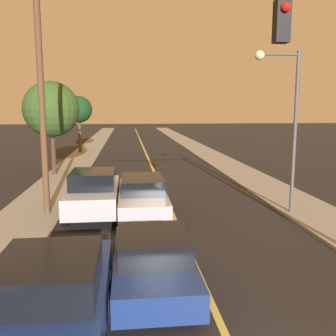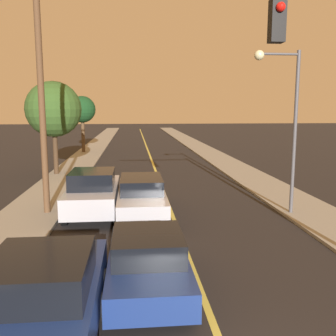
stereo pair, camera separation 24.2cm
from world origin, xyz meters
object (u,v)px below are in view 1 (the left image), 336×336
Objects in this scene: utility_pole_left at (41,92)px; car_outer_lane_front at (51,300)px; car_outer_lane_second at (94,192)px; car_near_lane_second at (142,196)px; tree_left_far at (79,110)px; car_near_lane_front at (153,260)px; streetlamp_right at (285,109)px; tree_left_near at (51,109)px.

car_outer_lane_front is at bearing -77.93° from utility_pole_left.
car_outer_lane_second is at bearing 1.00° from utility_pole_left.
car_near_lane_second is 22.12m from tree_left_far.
car_outer_lane_second is at bearing 90.00° from car_outer_lane_front.
car_near_lane_front is 0.67× the size of streetlamp_right.
car_outer_lane_front is at bearing -134.93° from car_near_lane_front.
streetlamp_right reaches higher than car_near_lane_front.
car_near_lane_front is at bearing -133.85° from streetlamp_right.
car_near_lane_front is 27.97m from tree_left_far.
streetlamp_right is at bearing -4.19° from car_near_lane_second.
utility_pole_left is at bearing 172.04° from car_near_lane_second.
car_outer_lane_front reaches higher than car_near_lane_second.
car_outer_lane_second is at bearing 172.63° from streetlamp_right.
tree_left_near is (-1.39, 8.94, -0.65)m from utility_pole_left.
streetlamp_right is 24.04m from tree_left_far.
streetlamp_right is (5.39, -0.39, 3.34)m from car_near_lane_second.
streetlamp_right is at bearing 46.15° from car_near_lane_front.
streetlamp_right is at bearing -43.29° from tree_left_near.
utility_pole_left reaches higher than car_near_lane_front.
tree_left_near reaches higher than car_near_lane_front.
car_near_lane_second is at bearing 90.00° from car_near_lane_front.
car_near_lane_second is 5.42m from utility_pole_left.
utility_pole_left is 20.86m from tree_left_far.
tree_left_far is (-4.89, 21.33, 3.22)m from car_near_lane_second.
car_near_lane_front is 0.79× the size of tree_left_far.
car_near_lane_second is 0.84× the size of streetlamp_right.
streetlamp_right is 1.19× the size of tree_left_far.
utility_pole_left is (-1.80, -0.03, 3.85)m from car_outer_lane_second.
tree_left_near reaches higher than car_outer_lane_second.
utility_pole_left is at bearing 119.46° from car_near_lane_front.
utility_pole_left reaches higher than car_outer_lane_front.
car_outer_lane_second reaches higher than car_outer_lane_front.
streetlamp_right is at bearing -5.73° from utility_pole_left.
car_outer_lane_second is 0.76× the size of streetlamp_right.
tree_left_far is (-3.01, 20.78, 3.14)m from car_outer_lane_second.
car_outer_lane_front is 0.95× the size of car_outer_lane_second.
car_outer_lane_second reaches higher than car_near_lane_second.
car_near_lane_front is 8.50m from streetlamp_right.
car_near_lane_second is at bearing -16.18° from car_outer_lane_second.
tree_left_far is at bearing 98.24° from car_outer_lane_second.
streetlamp_right is 14.37m from tree_left_near.
car_outer_lane_second is 0.82× the size of tree_left_near.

